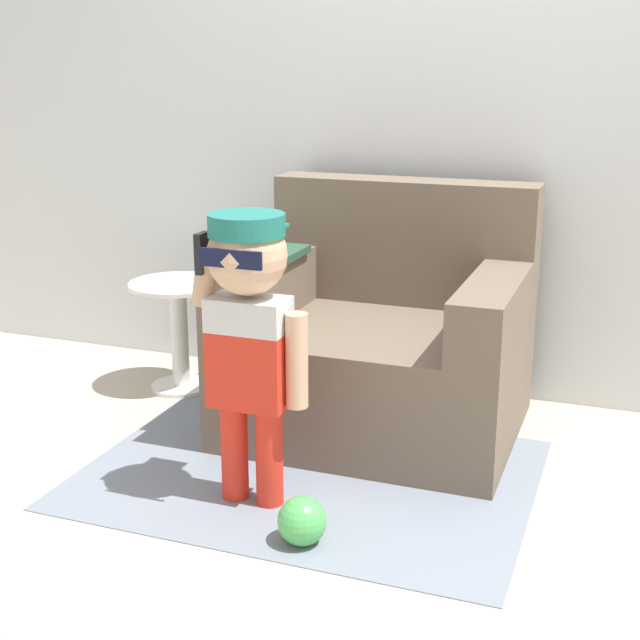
{
  "coord_description": "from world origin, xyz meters",
  "views": [
    {
      "loc": [
        0.79,
        -3.02,
        1.43
      ],
      "look_at": [
        -0.27,
        -0.2,
        0.55
      ],
      "focal_mm": 50.0,
      "sensor_mm": 36.0,
      "label": 1
    }
  ],
  "objects_px": {
    "armchair": "(381,343)",
    "side_table": "(179,325)",
    "person_child": "(249,315)",
    "toy_ball": "(302,521)"
  },
  "relations": [
    {
      "from": "armchair",
      "to": "person_child",
      "type": "xyz_separation_m",
      "value": [
        -0.21,
        -0.78,
        0.31
      ]
    },
    {
      "from": "person_child",
      "to": "toy_ball",
      "type": "xyz_separation_m",
      "value": [
        0.26,
        -0.2,
        -0.57
      ]
    },
    {
      "from": "side_table",
      "to": "toy_ball",
      "type": "bearing_deg",
      "value": -46.55
    },
    {
      "from": "armchair",
      "to": "toy_ball",
      "type": "height_order",
      "value": "armchair"
    },
    {
      "from": "person_child",
      "to": "armchair",
      "type": "bearing_deg",
      "value": 75.21
    },
    {
      "from": "toy_ball",
      "to": "person_child",
      "type": "bearing_deg",
      "value": 141.97
    },
    {
      "from": "side_table",
      "to": "toy_ball",
      "type": "relative_size",
      "value": 3.23
    },
    {
      "from": "armchair",
      "to": "side_table",
      "type": "xyz_separation_m",
      "value": [
        -0.95,
        0.07,
        -0.05
      ]
    },
    {
      "from": "person_child",
      "to": "side_table",
      "type": "xyz_separation_m",
      "value": [
        -0.75,
        0.86,
        -0.35
      ]
    },
    {
      "from": "armchair",
      "to": "toy_ball",
      "type": "distance_m",
      "value": 1.02
    }
  ]
}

